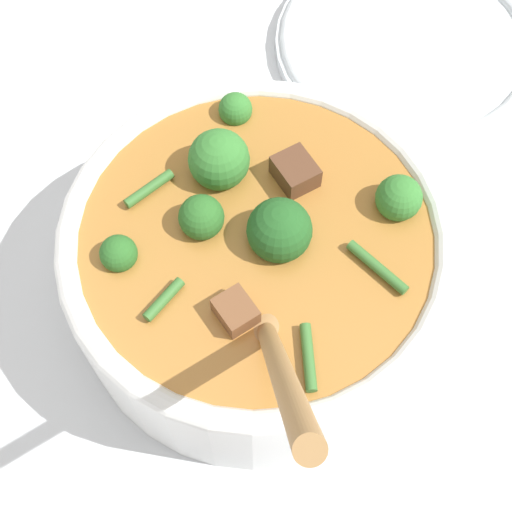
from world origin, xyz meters
The scene contains 3 objects.
ground_plane centered at (0.00, 0.00, 0.00)m, with size 4.00×4.00×0.00m, color silver.
stew_bowl centered at (0.00, 0.00, 0.06)m, with size 0.32×0.27×0.28m.
empty_plate centered at (0.28, -0.09, 0.01)m, with size 0.25×0.25×0.02m.
Camera 1 is at (-0.23, -0.05, 0.51)m, focal length 50.00 mm.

